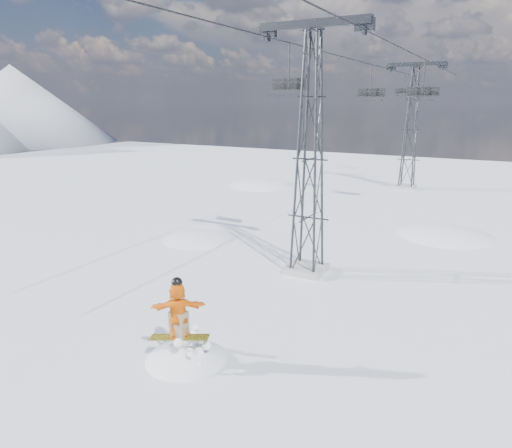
{
  "coord_description": "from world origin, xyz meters",
  "views": [
    {
      "loc": [
        8.54,
        -11.57,
        8.07
      ],
      "look_at": [
        0.65,
        3.1,
        3.57
      ],
      "focal_mm": 32.0,
      "sensor_mm": 36.0,
      "label": 1
    }
  ],
  "objects_px": {
    "lift_tower_far": "(411,130)",
    "snowboarder_jump": "(188,402)",
    "lift_tower_near": "(310,160)",
    "lift_chair_near": "(289,86)"
  },
  "relations": [
    {
      "from": "lift_chair_near",
      "to": "snowboarder_jump",
      "type": "bearing_deg",
      "value": -81.41
    },
    {
      "from": "snowboarder_jump",
      "to": "lift_chair_near",
      "type": "height_order",
      "value": "lift_chair_near"
    },
    {
      "from": "lift_tower_near",
      "to": "snowboarder_jump",
      "type": "bearing_deg",
      "value": -92.85
    },
    {
      "from": "lift_tower_near",
      "to": "snowboarder_jump",
      "type": "distance_m",
      "value": 11.55
    },
    {
      "from": "lift_tower_far",
      "to": "lift_chair_near",
      "type": "xyz_separation_m",
      "value": [
        -2.2,
        -22.55,
        3.35
      ]
    },
    {
      "from": "lift_tower_far",
      "to": "snowboarder_jump",
      "type": "bearing_deg",
      "value": -90.76
    },
    {
      "from": "lift_tower_near",
      "to": "lift_chair_near",
      "type": "bearing_deg",
      "value": 131.88
    },
    {
      "from": "lift_tower_far",
      "to": "lift_chair_near",
      "type": "bearing_deg",
      "value": -95.57
    },
    {
      "from": "snowboarder_jump",
      "to": "lift_chair_near",
      "type": "bearing_deg",
      "value": 98.59
    },
    {
      "from": "lift_tower_far",
      "to": "snowboarder_jump",
      "type": "height_order",
      "value": "lift_tower_far"
    }
  ]
}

